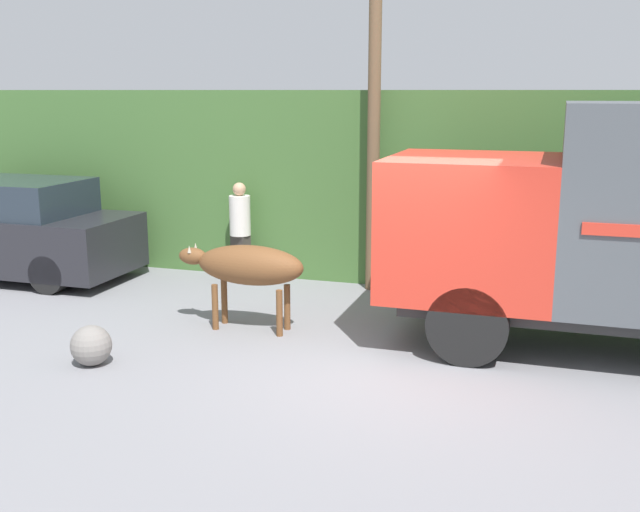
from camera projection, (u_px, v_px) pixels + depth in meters
name	position (u px, v px, depth m)	size (l,w,h in m)	color
ground_plane	(381.00, 367.00, 9.19)	(60.00, 60.00, 0.00)	gray
hillside_embankment	(461.00, 173.00, 15.43)	(32.00, 6.52, 3.33)	#426B33
brown_cow	(248.00, 266.00, 10.46)	(1.88, 0.56, 1.22)	brown
parked_suv	(11.00, 231.00, 13.49)	(4.51, 1.88, 1.77)	#232328
pedestrian_on_hill	(240.00, 227.00, 13.25)	(0.49, 0.49, 1.75)	#38332D
utility_pole	(374.00, 82.00, 12.07)	(0.90, 0.21, 6.66)	brown
roadside_rock	(91.00, 345.00, 9.20)	(0.50, 0.50, 0.50)	gray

